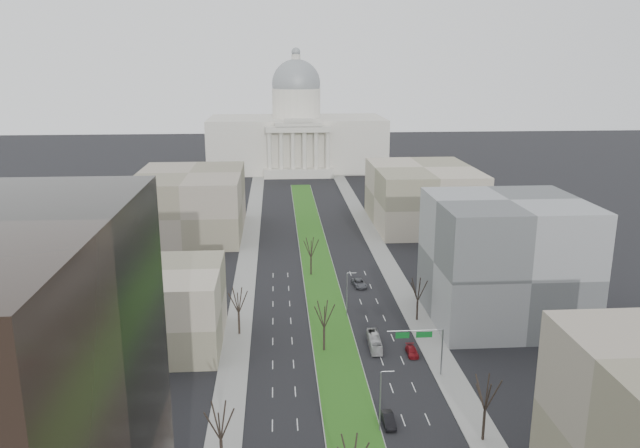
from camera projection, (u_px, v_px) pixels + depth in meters
name	position (u px, v px, depth m)	size (l,w,h in m)	color
ground	(319.00, 275.00, 148.10)	(600.00, 600.00, 0.00)	black
median	(320.00, 276.00, 147.10)	(8.00, 222.03, 0.20)	#999993
sidewalk_left	(240.00, 319.00, 122.76)	(5.00, 330.00, 0.15)	gray
sidewalk_right	(415.00, 314.00, 125.17)	(5.00, 330.00, 0.15)	gray
capitol	(297.00, 134.00, 288.24)	(80.00, 46.00, 55.00)	beige
building_beige_left	(148.00, 308.00, 110.28)	(26.00, 22.00, 14.00)	gray
building_grey_right	(505.00, 260.00, 120.38)	(28.00, 26.00, 24.00)	#5E6062
building_far_left	(190.00, 203.00, 181.98)	(30.00, 40.00, 18.00)	gray
building_far_right	(422.00, 196.00, 191.63)	(30.00, 40.00, 18.00)	gray
tree_left_mid	(220.00, 421.00, 75.68)	(5.40, 5.40, 9.72)	black
tree_left_far	(238.00, 300.00, 114.30)	(5.28, 5.28, 9.50)	black
tree_right_mid	(486.00, 392.00, 81.87)	(5.52, 5.52, 9.94)	black
tree_right_far	(418.00, 289.00, 120.61)	(5.04, 5.04, 9.07)	black
tree_median_b	(324.00, 314.00, 107.60)	(5.40, 5.40, 9.72)	black
tree_median_c	(311.00, 247.00, 146.18)	(5.40, 5.40, 9.72)	black
streetlamp_median_b	(381.00, 400.00, 84.44)	(1.90, 0.20, 9.16)	gray
streetlamp_median_c	(347.00, 294.00, 123.02)	(1.90, 0.20, 9.16)	gray
mast_arm_signs	(426.00, 341.00, 99.27)	(9.12, 0.24, 8.09)	gray
car_black	(388.00, 420.00, 87.13)	(1.58, 4.53, 1.49)	black
car_red	(412.00, 351.00, 107.85)	(1.80, 4.43, 1.28)	maroon
car_grey_far	(359.00, 283.00, 140.45)	(2.60, 5.64, 1.57)	#505158
box_van	(374.00, 342.00, 110.43)	(1.91, 8.15, 2.27)	#BCBCBC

